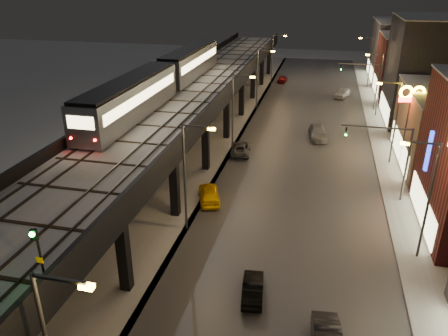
{
  "coord_description": "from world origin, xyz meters",
  "views": [
    {
      "loc": [
        9.15,
        -16.18,
        19.05
      ],
      "look_at": [
        2.05,
        14.67,
        5.0
      ],
      "focal_mm": 35.0,
      "sensor_mm": 36.0,
      "label": 1
    }
  ],
  "objects_px": {
    "car_far_white": "(282,79)",
    "car_onc_red": "(342,93)",
    "subway_train": "(165,77)",
    "car_taxi": "(209,194)",
    "rail_signal": "(37,245)",
    "car_onc_white": "(318,133)",
    "car_mid_silver": "(241,149)",
    "car_near_white": "(253,289)"
  },
  "relations": [
    {
      "from": "subway_train",
      "to": "rail_signal",
      "type": "bearing_deg",
      "value": -79.16
    },
    {
      "from": "rail_signal",
      "to": "car_taxi",
      "type": "relative_size",
      "value": 0.61
    },
    {
      "from": "subway_train",
      "to": "car_onc_white",
      "type": "bearing_deg",
      "value": 20.78
    },
    {
      "from": "rail_signal",
      "to": "car_taxi",
      "type": "xyz_separation_m",
      "value": [
        2.02,
        20.74,
        -7.78
      ]
    },
    {
      "from": "car_taxi",
      "to": "car_far_white",
      "type": "bearing_deg",
      "value": -110.65
    },
    {
      "from": "subway_train",
      "to": "car_taxi",
      "type": "relative_size",
      "value": 8.37
    },
    {
      "from": "rail_signal",
      "to": "car_mid_silver",
      "type": "relative_size",
      "value": 0.59
    },
    {
      "from": "car_onc_white",
      "to": "car_mid_silver",
      "type": "bearing_deg",
      "value": -146.95
    },
    {
      "from": "rail_signal",
      "to": "car_near_white",
      "type": "bearing_deg",
      "value": 47.74
    },
    {
      "from": "subway_train",
      "to": "car_far_white",
      "type": "relative_size",
      "value": 10.07
    },
    {
      "from": "car_far_white",
      "to": "car_onc_red",
      "type": "height_order",
      "value": "car_onc_red"
    },
    {
      "from": "car_taxi",
      "to": "car_mid_silver",
      "type": "bearing_deg",
      "value": -111.69
    },
    {
      "from": "subway_train",
      "to": "car_onc_red",
      "type": "bearing_deg",
      "value": 53.53
    },
    {
      "from": "car_near_white",
      "to": "subway_train",
      "type": "bearing_deg",
      "value": -66.59
    },
    {
      "from": "car_onc_red",
      "to": "car_taxi",
      "type": "bearing_deg",
      "value": -89.1
    },
    {
      "from": "car_far_white",
      "to": "car_onc_white",
      "type": "height_order",
      "value": "car_onc_white"
    },
    {
      "from": "car_onc_red",
      "to": "subway_train",
      "type": "bearing_deg",
      "value": -108.66
    },
    {
      "from": "car_near_white",
      "to": "car_onc_red",
      "type": "xyz_separation_m",
      "value": [
        6.43,
        52.8,
        0.14
      ]
    },
    {
      "from": "rail_signal",
      "to": "car_taxi",
      "type": "height_order",
      "value": "rail_signal"
    },
    {
      "from": "rail_signal",
      "to": "car_onc_white",
      "type": "distance_m",
      "value": 42.3
    },
    {
      "from": "car_onc_white",
      "to": "car_onc_red",
      "type": "bearing_deg",
      "value": 74.0
    },
    {
      "from": "car_far_white",
      "to": "car_onc_red",
      "type": "relative_size",
      "value": 0.84
    },
    {
      "from": "car_near_white",
      "to": "car_mid_silver",
      "type": "bearing_deg",
      "value": -84.22
    },
    {
      "from": "subway_train",
      "to": "car_onc_white",
      "type": "xyz_separation_m",
      "value": [
        17.5,
        6.64,
        -7.68
      ]
    },
    {
      "from": "subway_train",
      "to": "car_onc_white",
      "type": "height_order",
      "value": "subway_train"
    },
    {
      "from": "car_mid_silver",
      "to": "car_onc_white",
      "type": "bearing_deg",
      "value": -146.6
    },
    {
      "from": "car_taxi",
      "to": "car_onc_white",
      "type": "relative_size",
      "value": 0.88
    },
    {
      "from": "rail_signal",
      "to": "car_far_white",
      "type": "height_order",
      "value": "rail_signal"
    },
    {
      "from": "rail_signal",
      "to": "car_onc_red",
      "type": "height_order",
      "value": "rail_signal"
    },
    {
      "from": "car_mid_silver",
      "to": "car_far_white",
      "type": "distance_m",
      "value": 37.82
    },
    {
      "from": "car_onc_red",
      "to": "car_mid_silver",
      "type": "bearing_deg",
      "value": -94.62
    },
    {
      "from": "car_mid_silver",
      "to": "car_onc_red",
      "type": "bearing_deg",
      "value": -119.22
    },
    {
      "from": "car_mid_silver",
      "to": "car_far_white",
      "type": "xyz_separation_m",
      "value": [
        0.85,
        37.81,
        -0.01
      ]
    },
    {
      "from": "car_onc_white",
      "to": "car_near_white",
      "type": "bearing_deg",
      "value": -102.75
    },
    {
      "from": "subway_train",
      "to": "car_mid_silver",
      "type": "xyz_separation_m",
      "value": [
        8.98,
        -0.56,
        -7.78
      ]
    },
    {
      "from": "car_taxi",
      "to": "rail_signal",
      "type": "bearing_deg",
      "value": 65.41
    },
    {
      "from": "car_far_white",
      "to": "car_near_white",
      "type": "bearing_deg",
      "value": 99.05
    },
    {
      "from": "subway_train",
      "to": "car_mid_silver",
      "type": "height_order",
      "value": "subway_train"
    },
    {
      "from": "car_far_white",
      "to": "car_onc_red",
      "type": "distance_m",
      "value": 14.26
    },
    {
      "from": "subway_train",
      "to": "car_far_white",
      "type": "bearing_deg",
      "value": 75.22
    },
    {
      "from": "subway_train",
      "to": "car_onc_white",
      "type": "relative_size",
      "value": 7.32
    },
    {
      "from": "rail_signal",
      "to": "car_taxi",
      "type": "distance_m",
      "value": 22.24
    }
  ]
}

